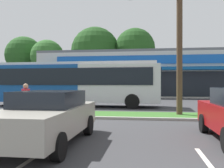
{
  "coord_description": "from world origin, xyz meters",
  "views": [
    {
      "loc": [
        4.09,
        1.09,
        1.72
      ],
      "look_at": [
        1.73,
        18.1,
        1.66
      ],
      "focal_mm": 39.82,
      "sensor_mm": 36.0,
      "label": 1
    }
  ],
  "objects_px": {
    "utility_pole": "(176,22)",
    "car_3": "(47,116)",
    "pedestrian_mid": "(26,103)",
    "city_bus": "(75,83)"
  },
  "relations": [
    {
      "from": "car_3",
      "to": "pedestrian_mid",
      "type": "bearing_deg",
      "value": -144.93
    },
    {
      "from": "city_bus",
      "to": "car_3",
      "type": "relative_size",
      "value": 2.77
    },
    {
      "from": "city_bus",
      "to": "pedestrian_mid",
      "type": "distance_m",
      "value": 7.99
    },
    {
      "from": "city_bus",
      "to": "pedestrian_mid",
      "type": "relative_size",
      "value": 7.47
    },
    {
      "from": "utility_pole",
      "to": "pedestrian_mid",
      "type": "relative_size",
      "value": 5.35
    },
    {
      "from": "car_3",
      "to": "pedestrian_mid",
      "type": "distance_m",
      "value": 4.1
    },
    {
      "from": "utility_pole",
      "to": "city_bus",
      "type": "bearing_deg",
      "value": 144.49
    },
    {
      "from": "utility_pole",
      "to": "car_3",
      "type": "xyz_separation_m",
      "value": [
        -4.32,
        -6.41,
        -4.12
      ]
    },
    {
      "from": "car_3",
      "to": "city_bus",
      "type": "bearing_deg",
      "value": -167.46
    },
    {
      "from": "utility_pole",
      "to": "car_3",
      "type": "height_order",
      "value": "utility_pole"
    }
  ]
}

